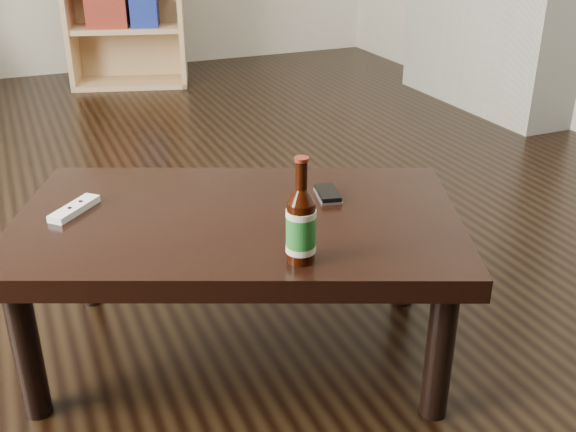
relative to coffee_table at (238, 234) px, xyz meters
name	(u,v)px	position (x,y,z in m)	size (l,w,h in m)	color
floor	(122,277)	(-0.23, 0.54, -0.36)	(5.00, 6.00, 0.01)	black
coffee_table	(238,234)	(0.00, 0.00, 0.00)	(1.26, 1.02, 0.41)	black
beer_bottle	(301,226)	(0.05, -0.28, 0.14)	(0.08, 0.08, 0.24)	black
phone	(328,194)	(0.25, 0.01, 0.06)	(0.08, 0.12, 0.02)	silver
remote	(75,209)	(-0.37, 0.18, 0.06)	(0.14, 0.14, 0.02)	silver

